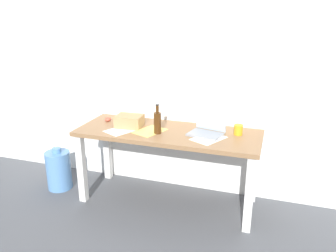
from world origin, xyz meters
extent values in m
plane|color=#515459|center=(0.00, 0.00, 0.00)|extent=(8.00, 8.00, 0.00)
cube|color=white|center=(0.00, 0.39, 1.30)|extent=(5.20, 0.08, 2.60)
cube|color=olive|center=(0.00, 0.00, 0.73)|extent=(1.74, 0.65, 0.04)
cube|color=silver|center=(-0.81, -0.27, 0.35)|extent=(0.07, 0.07, 0.71)
cube|color=silver|center=(0.81, -0.27, 0.35)|extent=(0.07, 0.07, 0.71)
cube|color=silver|center=(-0.81, 0.27, 0.35)|extent=(0.07, 0.07, 0.71)
cube|color=silver|center=(0.81, 0.27, 0.35)|extent=(0.07, 0.07, 0.71)
cube|color=gray|center=(0.36, -0.01, 0.75)|extent=(0.34, 0.27, 0.02)
cube|color=silver|center=(0.39, 0.10, 0.86)|extent=(0.30, 0.11, 0.20)
cylinder|color=#47280F|center=(-0.07, -0.09, 0.85)|extent=(0.07, 0.07, 0.20)
cylinder|color=#47280F|center=(-0.07, -0.09, 0.98)|extent=(0.03, 0.03, 0.07)
cylinder|color=black|center=(-0.07, -0.09, 1.02)|extent=(0.03, 0.03, 0.01)
ellipsoid|color=#D84C38|center=(-0.69, 0.11, 0.76)|extent=(0.09, 0.12, 0.03)
cube|color=tan|center=(-0.40, 0.00, 0.80)|extent=(0.26, 0.21, 0.12)
cylinder|color=gold|center=(0.64, 0.10, 0.79)|extent=(0.08, 0.08, 0.09)
cube|color=white|center=(-0.43, -0.12, 0.75)|extent=(0.32, 0.36, 0.00)
cube|color=white|center=(0.41, -0.08, 0.75)|extent=(0.32, 0.36, 0.00)
cube|color=#F4E06B|center=(-0.16, -0.06, 0.75)|extent=(0.30, 0.35, 0.00)
cylinder|color=#598CC6|center=(-1.20, -0.11, 0.21)|extent=(0.26, 0.26, 0.41)
cylinder|color=#598CC6|center=(-1.20, -0.11, 0.44)|extent=(0.09, 0.09, 0.05)
camera|label=1|loc=(0.94, -2.86, 1.80)|focal=35.97mm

